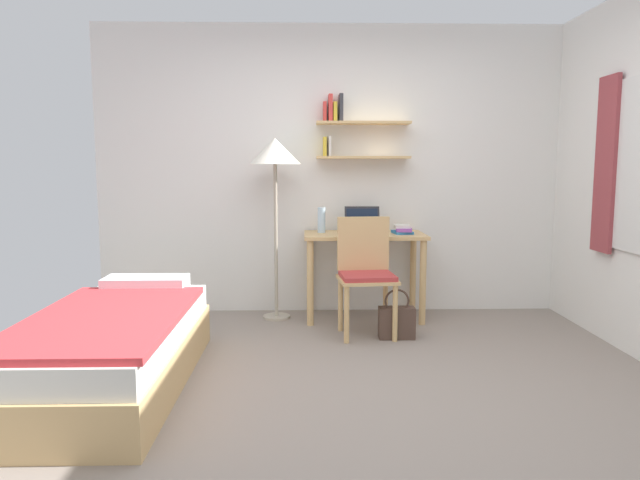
# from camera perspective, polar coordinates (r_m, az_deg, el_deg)

# --- Properties ---
(ground_plane) EXTENTS (5.28, 5.28, 0.00)m
(ground_plane) POSITION_cam_1_polar(r_m,az_deg,el_deg) (3.67, 3.66, -14.29)
(ground_plane) COLOR gray
(wall_back) EXTENTS (4.40, 0.27, 2.60)m
(wall_back) POSITION_cam_1_polar(r_m,az_deg,el_deg) (5.43, 1.89, 6.81)
(wall_back) COLOR white
(wall_back) RESTS_ON ground_plane
(bed) EXTENTS (0.86, 1.94, 0.54)m
(bed) POSITION_cam_1_polar(r_m,az_deg,el_deg) (3.86, -19.25, -9.84)
(bed) COLOR tan
(bed) RESTS_ON ground_plane
(desk) EXTENTS (1.05, 0.56, 0.76)m
(desk) POSITION_cam_1_polar(r_m,az_deg,el_deg) (5.18, 4.30, -0.95)
(desk) COLOR tan
(desk) RESTS_ON ground_plane
(desk_chair) EXTENTS (0.48, 0.44, 0.94)m
(desk_chair) POSITION_cam_1_polar(r_m,az_deg,el_deg) (4.70, 4.45, -2.93)
(desk_chair) COLOR tan
(desk_chair) RESTS_ON ground_plane
(standing_lamp) EXTENTS (0.44, 0.44, 1.58)m
(standing_lamp) POSITION_cam_1_polar(r_m,az_deg,el_deg) (5.12, -4.36, 7.80)
(standing_lamp) COLOR #B2A893
(standing_lamp) RESTS_ON ground_plane
(laptop) EXTENTS (0.32, 0.24, 0.23)m
(laptop) POSITION_cam_1_polar(r_m,az_deg,el_deg) (5.22, 4.14, 1.35)
(laptop) COLOR black
(laptop) RESTS_ON desk
(water_bottle) EXTENTS (0.07, 0.07, 0.22)m
(water_bottle) POSITION_cam_1_polar(r_m,az_deg,el_deg) (5.20, 0.14, 1.94)
(water_bottle) COLOR silver
(water_bottle) RESTS_ON desk
(book_stack) EXTENTS (0.18, 0.23, 0.08)m
(book_stack) POSITION_cam_1_polar(r_m,az_deg,el_deg) (5.19, 8.01, 1.02)
(book_stack) COLOR #3384C6
(book_stack) RESTS_ON desk
(handbag) EXTENTS (0.28, 0.13, 0.39)m
(handbag) POSITION_cam_1_polar(r_m,az_deg,el_deg) (4.69, 7.42, -7.81)
(handbag) COLOR #4C382D
(handbag) RESTS_ON ground_plane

